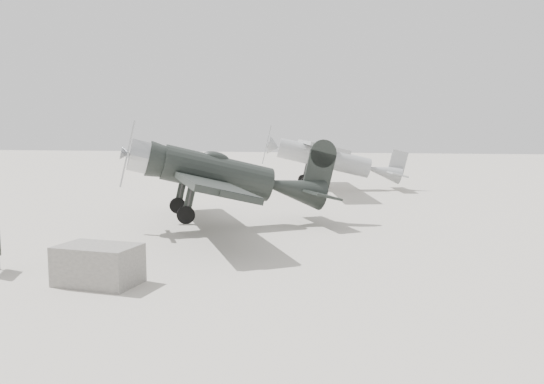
{
  "coord_description": "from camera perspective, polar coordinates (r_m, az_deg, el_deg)",
  "views": [
    {
      "loc": [
        5.56,
        -14.57,
        3.37
      ],
      "look_at": [
        1.82,
        1.94,
        1.5
      ],
      "focal_mm": 35.0,
      "sensor_mm": 36.0,
      "label": 1
    }
  ],
  "objects": [
    {
      "name": "highwing_monoplane",
      "position": [
        31.97,
        6.24,
        4.0
      ],
      "size": [
        8.52,
        11.91,
        3.37
      ],
      "rotation": [
        0.0,
        0.23,
        0.23
      ],
      "color": "gray",
      "rests_on": "ground"
    },
    {
      "name": "equipment_block",
      "position": [
        12.6,
        -18.18,
        -7.45
      ],
      "size": [
        1.86,
        1.25,
        0.89
      ],
      "primitive_type": "cube",
      "rotation": [
        0.0,
        0.0,
        -0.08
      ],
      "color": "slate",
      "rests_on": "ground"
    },
    {
      "name": "lowwing_monoplane",
      "position": [
        19.11,
        -4.84,
        1.68
      ],
      "size": [
        8.48,
        10.22,
        3.48
      ],
      "rotation": [
        0.0,
        0.24,
        0.51
      ],
      "color": "black",
      "rests_on": "ground"
    },
    {
      "name": "ground",
      "position": [
        15.96,
        -7.97,
        -5.95
      ],
      "size": [
        160.0,
        160.0,
        0.0
      ],
      "primitive_type": "plane",
      "color": "#AAA597",
      "rests_on": "ground"
    }
  ]
}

